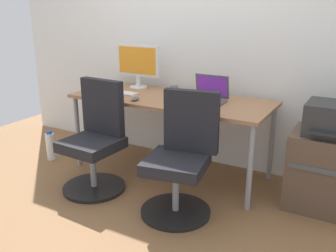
# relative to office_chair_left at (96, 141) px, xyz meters

# --- Properties ---
(ground_plane) EXTENTS (5.28, 5.28, 0.00)m
(ground_plane) POSITION_rel_office_chair_left_xyz_m (0.41, 0.58, -0.42)
(ground_plane) COLOR brown
(back_wall) EXTENTS (4.40, 0.04, 2.60)m
(back_wall) POSITION_rel_office_chair_left_xyz_m (0.41, 1.03, 0.88)
(back_wall) COLOR white
(back_wall) RESTS_ON ground
(desk) EXTENTS (1.84, 0.73, 0.73)m
(desk) POSITION_rel_office_chair_left_xyz_m (0.41, 0.58, 0.25)
(desk) COLOR #996B47
(desk) RESTS_ON ground
(office_chair_left) EXTENTS (0.54, 0.54, 0.94)m
(office_chair_left) POSITION_rel_office_chair_left_xyz_m (0.00, 0.00, 0.00)
(office_chair_left) COLOR black
(office_chair_left) RESTS_ON ground
(office_chair_right) EXTENTS (0.54, 0.54, 0.94)m
(office_chair_right) POSITION_rel_office_chair_left_xyz_m (0.82, -0.00, 0.00)
(office_chair_right) COLOR black
(office_chair_right) RESTS_ON ground
(side_cabinet) EXTENTS (0.55, 0.45, 0.61)m
(side_cabinet) POSITION_rel_office_chair_left_xyz_m (1.78, 0.60, -0.12)
(side_cabinet) COLOR brown
(side_cabinet) RESTS_ON ground
(printer) EXTENTS (0.38, 0.40, 0.24)m
(printer) POSITION_rel_office_chair_left_xyz_m (1.78, 0.60, 0.31)
(printer) COLOR #2D2D2D
(printer) RESTS_ON side_cabinet
(water_bottle_on_floor) EXTENTS (0.09, 0.09, 0.31)m
(water_bottle_on_floor) POSITION_rel_office_chair_left_xyz_m (-0.82, 0.24, -0.28)
(water_bottle_on_floor) COLOR white
(water_bottle_on_floor) RESTS_ON ground
(desktop_monitor) EXTENTS (0.48, 0.18, 0.43)m
(desktop_monitor) POSITION_rel_office_chair_left_xyz_m (-0.09, 0.81, 0.56)
(desktop_monitor) COLOR silver
(desktop_monitor) RESTS_ON desk
(open_laptop) EXTENTS (0.31, 0.26, 0.23)m
(open_laptop) POSITION_rel_office_chair_left_xyz_m (0.76, 0.63, 0.36)
(open_laptop) COLOR #4C4C51
(open_laptop) RESTS_ON desk
(keyboard_by_monitor) EXTENTS (0.34, 0.12, 0.02)m
(keyboard_by_monitor) POSITION_rel_office_chair_left_xyz_m (-0.09, 0.49, 0.32)
(keyboard_by_monitor) COLOR silver
(keyboard_by_monitor) RESTS_ON desk
(keyboard_by_laptop) EXTENTS (0.34, 0.12, 0.02)m
(keyboard_by_laptop) POSITION_rel_office_chair_left_xyz_m (0.76, 0.35, 0.32)
(keyboard_by_laptop) COLOR #2D2D2D
(keyboard_by_laptop) RESTS_ON desk
(mouse_by_monitor) EXTENTS (0.06, 0.10, 0.03)m
(mouse_by_monitor) POSITION_rel_office_chair_left_xyz_m (0.54, 0.68, 0.33)
(mouse_by_monitor) COLOR #B7B7B7
(mouse_by_monitor) RESTS_ON desk
(mouse_by_laptop) EXTENTS (0.06, 0.10, 0.03)m
(mouse_by_laptop) POSITION_rel_office_chair_left_xyz_m (0.19, 0.33, 0.33)
(mouse_by_laptop) COLOR #515156
(mouse_by_laptop) RESTS_ON desk
(coffee_mug) EXTENTS (0.08, 0.08, 0.09)m
(coffee_mug) POSITION_rel_office_chair_left_xyz_m (-0.37, 0.44, 0.36)
(coffee_mug) COLOR teal
(coffee_mug) RESTS_ON desk
(pen_cup) EXTENTS (0.07, 0.07, 0.10)m
(pen_cup) POSITION_rel_office_chair_left_xyz_m (0.40, 0.67, 0.36)
(pen_cup) COLOR slate
(pen_cup) RESTS_ON desk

